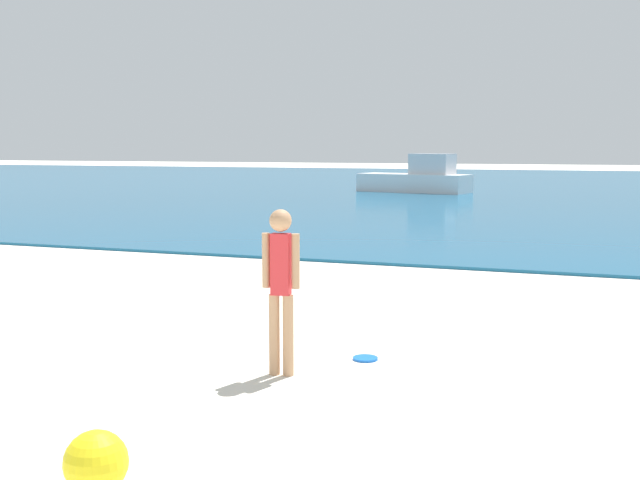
% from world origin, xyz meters
% --- Properties ---
extents(water, '(160.00, 60.00, 0.06)m').
position_xyz_m(water, '(0.00, 44.23, 0.03)').
color(water, '#14567F').
rests_on(water, ground).
extents(person_standing, '(0.36, 0.21, 1.59)m').
position_xyz_m(person_standing, '(0.61, 7.25, 0.90)').
color(person_standing, tan).
rests_on(person_standing, ground).
extents(frisbee, '(0.26, 0.26, 0.03)m').
position_xyz_m(frisbee, '(1.20, 8.03, 0.01)').
color(frisbee, blue).
rests_on(frisbee, ground).
extents(boat_far, '(5.52, 2.88, 1.79)m').
position_xyz_m(boat_far, '(-4.89, 36.29, 0.68)').
color(boat_far, white).
rests_on(boat_far, water).
extents(beach_ball, '(0.41, 0.41, 0.41)m').
position_xyz_m(beach_ball, '(0.52, 4.48, 0.20)').
color(beach_ball, yellow).
rests_on(beach_ball, ground).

